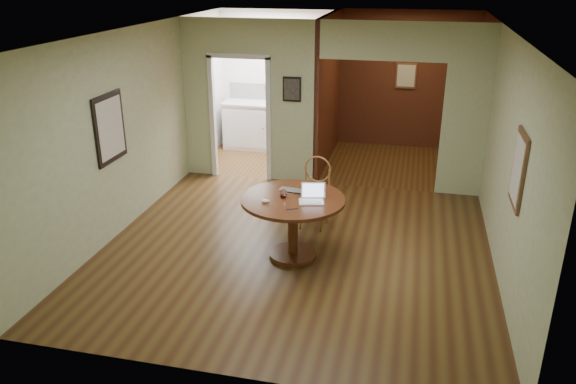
% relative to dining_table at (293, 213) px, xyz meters
% --- Properties ---
extents(floor, '(5.00, 5.00, 0.00)m').
position_rel_dining_table_xyz_m(floor, '(-0.00, 0.15, -0.60)').
color(floor, '#432713').
rests_on(floor, ground).
extents(room_shell, '(5.20, 7.50, 5.00)m').
position_rel_dining_table_xyz_m(room_shell, '(-0.47, 3.25, 0.69)').
color(room_shell, white).
rests_on(room_shell, ground).
extents(dining_table, '(1.29, 1.29, 0.81)m').
position_rel_dining_table_xyz_m(dining_table, '(0.00, 0.00, 0.00)').
color(dining_table, '#592E16').
rests_on(dining_table, ground).
extents(chair, '(0.47, 0.47, 1.01)m').
position_rel_dining_table_xyz_m(chair, '(0.10, 1.00, -0.04)').
color(chair, brown).
rests_on(chair, ground).
extents(open_laptop, '(0.34, 0.32, 0.21)m').
position_rel_dining_table_xyz_m(open_laptop, '(0.25, -0.03, 0.27)').
color(open_laptop, white).
rests_on(open_laptop, dining_table).
extents(closed_laptop, '(0.36, 0.26, 0.03)m').
position_rel_dining_table_xyz_m(closed_laptop, '(-0.06, 0.16, 0.22)').
color(closed_laptop, '#B6B7BB').
rests_on(closed_laptop, dining_table).
extents(mouse, '(0.12, 0.08, 0.04)m').
position_rel_dining_table_xyz_m(mouse, '(-0.29, -0.22, 0.23)').
color(mouse, white).
rests_on(mouse, dining_table).
extents(wine_glass, '(0.10, 0.10, 0.11)m').
position_rel_dining_table_xyz_m(wine_glass, '(-0.12, -0.01, 0.26)').
color(wine_glass, white).
rests_on(wine_glass, dining_table).
extents(pen, '(0.14, 0.08, 0.01)m').
position_rel_dining_table_xyz_m(pen, '(0.06, -0.34, 0.21)').
color(pen, '#0B1951').
rests_on(pen, dining_table).
extents(kitchen_cabinet, '(2.06, 0.60, 0.94)m').
position_rel_dining_table_xyz_m(kitchen_cabinet, '(-1.35, 4.35, -0.13)').
color(kitchen_cabinet, white).
rests_on(kitchen_cabinet, ground).
extents(grocery_bag, '(0.34, 0.31, 0.30)m').
position_rel_dining_table_xyz_m(grocery_bag, '(-0.71, 4.35, 0.49)').
color(grocery_bag, beige).
rests_on(grocery_bag, kitchen_cabinet).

